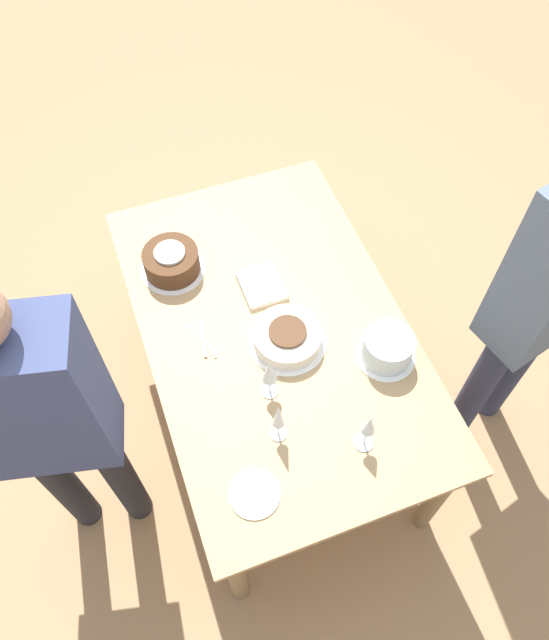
{
  "coord_description": "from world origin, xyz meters",
  "views": [
    {
      "loc": [
        1.18,
        -0.43,
        2.74
      ],
      "look_at": [
        0.0,
        0.0,
        0.78
      ],
      "focal_mm": 35.0,
      "sensor_mm": 36.0,
      "label": 1
    }
  ],
  "objects_px": {
    "cake_center_white": "(287,337)",
    "wine_glass_extra": "(278,417)",
    "cake_front_chocolate": "(171,261)",
    "wine_glass_far": "(369,427)",
    "cake_back_decorated": "(388,348)",
    "wine_glass_near": "(270,373)",
    "person_cutting": "(45,418)"
  },
  "relations": [
    {
      "from": "cake_center_white",
      "to": "cake_back_decorated",
      "type": "xyz_separation_m",
      "value": [
        0.18,
        0.32,
        0.02
      ]
    },
    {
      "from": "cake_back_decorated",
      "to": "wine_glass_near",
      "type": "height_order",
      "value": "wine_glass_near"
    },
    {
      "from": "cake_back_decorated",
      "to": "person_cutting",
      "type": "distance_m",
      "value": 1.18
    },
    {
      "from": "cake_center_white",
      "to": "wine_glass_extra",
      "type": "distance_m",
      "value": 0.38
    },
    {
      "from": "cake_back_decorated",
      "to": "wine_glass_near",
      "type": "xyz_separation_m",
      "value": [
        -0.01,
        -0.45,
        0.09
      ]
    },
    {
      "from": "wine_glass_near",
      "to": "person_cutting",
      "type": "height_order",
      "value": "person_cutting"
    },
    {
      "from": "cake_back_decorated",
      "to": "wine_glass_extra",
      "type": "bearing_deg",
      "value": -72.58
    },
    {
      "from": "cake_center_white",
      "to": "cake_back_decorated",
      "type": "height_order",
      "value": "cake_back_decorated"
    },
    {
      "from": "cake_center_white",
      "to": "wine_glass_extra",
      "type": "xyz_separation_m",
      "value": [
        0.33,
        -0.16,
        0.1
      ]
    },
    {
      "from": "wine_glass_near",
      "to": "wine_glass_extra",
      "type": "distance_m",
      "value": 0.16
    },
    {
      "from": "cake_center_white",
      "to": "cake_front_chocolate",
      "type": "distance_m",
      "value": 0.57
    },
    {
      "from": "cake_front_chocolate",
      "to": "wine_glass_far",
      "type": "distance_m",
      "value": 1.03
    },
    {
      "from": "wine_glass_extra",
      "to": "person_cutting",
      "type": "distance_m",
      "value": 0.72
    },
    {
      "from": "cake_back_decorated",
      "to": "wine_glass_extra",
      "type": "relative_size",
      "value": 1.02
    },
    {
      "from": "cake_back_decorated",
      "to": "wine_glass_extra",
      "type": "xyz_separation_m",
      "value": [
        0.15,
        -0.48,
        0.08
      ]
    },
    {
      "from": "cake_front_chocolate",
      "to": "wine_glass_far",
      "type": "height_order",
      "value": "wine_glass_far"
    },
    {
      "from": "cake_back_decorated",
      "to": "wine_glass_far",
      "type": "distance_m",
      "value": 0.36
    },
    {
      "from": "wine_glass_extra",
      "to": "cake_back_decorated",
      "type": "bearing_deg",
      "value": 107.42
    },
    {
      "from": "cake_back_decorated",
      "to": "person_cutting",
      "type": "height_order",
      "value": "person_cutting"
    },
    {
      "from": "wine_glass_extra",
      "to": "person_cutting",
      "type": "relative_size",
      "value": 0.13
    },
    {
      "from": "wine_glass_far",
      "to": "wine_glass_extra",
      "type": "distance_m",
      "value": 0.29
    },
    {
      "from": "cake_back_decorated",
      "to": "person_cutting",
      "type": "xyz_separation_m",
      "value": [
        -0.05,
        -1.16,
        0.19
      ]
    },
    {
      "from": "cake_center_white",
      "to": "person_cutting",
      "type": "distance_m",
      "value": 0.88
    },
    {
      "from": "cake_center_white",
      "to": "wine_glass_far",
      "type": "distance_m",
      "value": 0.48
    },
    {
      "from": "cake_front_chocolate",
      "to": "wine_glass_far",
      "type": "relative_size",
      "value": 1.3
    },
    {
      "from": "wine_glass_near",
      "to": "wine_glass_extra",
      "type": "height_order",
      "value": "wine_glass_extra"
    },
    {
      "from": "person_cutting",
      "to": "wine_glass_near",
      "type": "bearing_deg",
      "value": 9.98
    },
    {
      "from": "wine_glass_near",
      "to": "person_cutting",
      "type": "xyz_separation_m",
      "value": [
        -0.04,
        -0.71,
        0.1
      ]
    },
    {
      "from": "wine_glass_extra",
      "to": "person_cutting",
      "type": "xyz_separation_m",
      "value": [
        -0.2,
        -0.68,
        0.11
      ]
    },
    {
      "from": "cake_back_decorated",
      "to": "wine_glass_far",
      "type": "relative_size",
      "value": 1.11
    },
    {
      "from": "wine_glass_extra",
      "to": "wine_glass_far",
      "type": "bearing_deg",
      "value": 63.59
    },
    {
      "from": "cake_front_chocolate",
      "to": "wine_glass_near",
      "type": "height_order",
      "value": "wine_glass_near"
    }
  ]
}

